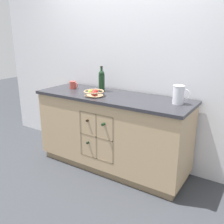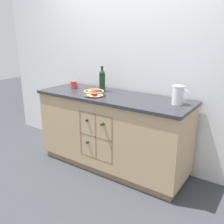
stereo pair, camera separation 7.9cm
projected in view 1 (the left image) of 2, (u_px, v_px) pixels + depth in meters
name	position (u px, v px, depth m)	size (l,w,h in m)	color
ground_plane	(112.00, 166.00, 3.20)	(14.00, 14.00, 0.00)	#383A3F
back_wall	(128.00, 63.00, 3.12)	(4.40, 0.06, 2.55)	white
kitchen_island	(112.00, 132.00, 3.06)	(1.90, 0.66, 0.93)	#8B7354
fruit_bowl	(94.00, 93.00, 2.88)	(0.24, 0.24, 0.08)	tan
white_pitcher	(179.00, 94.00, 2.54)	(0.18, 0.12, 0.19)	white
ceramic_mug	(73.00, 85.00, 3.28)	(0.12, 0.09, 0.10)	#B7473D
standing_wine_bottle	(102.00, 80.00, 3.11)	(0.08, 0.08, 0.31)	#19381E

